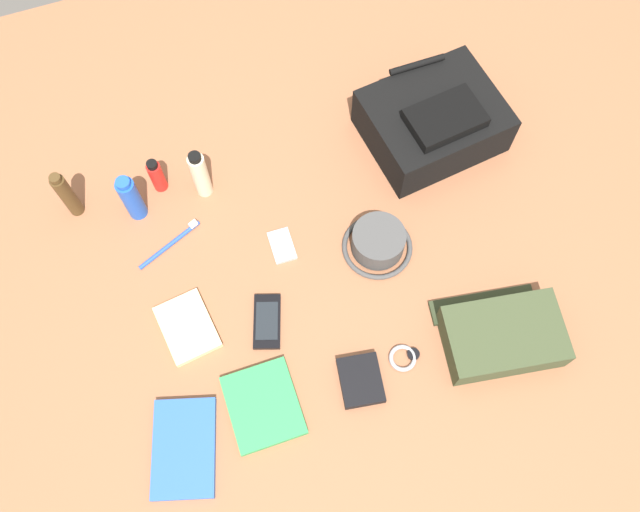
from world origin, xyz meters
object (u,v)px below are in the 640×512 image
at_px(paperback_novel, 184,448).
at_px(media_player, 282,246).
at_px(toiletry_pouch, 502,335).
at_px(cologne_bottle, 67,195).
at_px(notepad, 187,327).
at_px(backpack, 433,121).
at_px(lotion_bottle, 200,174).
at_px(deodorant_spray, 131,198).
at_px(cell_phone, 267,322).
at_px(travel_guidebook, 263,406).
at_px(wristwatch, 404,358).
at_px(bucket_hat, 378,243).
at_px(wallet, 361,381).
at_px(toothbrush, 173,242).
at_px(sunscreen_spray, 157,176).

height_order(paperback_novel, media_player, paperback_novel).
bearing_deg(toiletry_pouch, cologne_bottle, 141.98).
xyz_separation_m(cologne_bottle, notepad, (0.17, -0.38, -0.07)).
height_order(backpack, lotion_bottle, lotion_bottle).
xyz_separation_m(deodorant_spray, media_player, (0.30, -0.21, -0.07)).
bearing_deg(cell_phone, backpack, 31.51).
height_order(travel_guidebook, wristwatch, travel_guidebook).
height_order(bucket_hat, cologne_bottle, cologne_bottle).
xyz_separation_m(backpack, media_player, (-0.46, -0.17, -0.06)).
height_order(lotion_bottle, paperback_novel, lotion_bottle).
height_order(cologne_bottle, wristwatch, cologne_bottle).
bearing_deg(backpack, deodorant_spray, 177.10).
distance_m(cell_phone, wristwatch, 0.32).
bearing_deg(cologne_bottle, wallet, -51.67).
relative_size(wristwatch, toothbrush, 0.42).
bearing_deg(wristwatch, toiletry_pouch, -8.36).
height_order(bucket_hat, paperback_novel, bucket_hat).
height_order(wallet, notepad, wallet).
relative_size(lotion_bottle, wristwatch, 2.27).
xyz_separation_m(wristwatch, toothbrush, (-0.41, 0.45, 0.00)).
height_order(backpack, cologne_bottle, cologne_bottle).
height_order(cell_phone, notepad, notepad).
height_order(backpack, cell_phone, backpack).
bearing_deg(lotion_bottle, toiletry_pouch, -48.90).
xyz_separation_m(media_player, wristwatch, (0.17, -0.35, 0.00)).
distance_m(sunscreen_spray, wristwatch, 0.73).
distance_m(travel_guidebook, wallet, 0.22).
relative_size(deodorant_spray, cell_phone, 1.07).
height_order(wristwatch, notepad, notepad).
relative_size(cologne_bottle, wristwatch, 2.25).
distance_m(cell_phone, media_player, 0.19).
bearing_deg(paperback_novel, wallet, 1.06).
distance_m(backpack, deodorant_spray, 0.76).
xyz_separation_m(bucket_hat, wallet, (-0.15, -0.29, -0.02)).
relative_size(toiletry_pouch, notepad, 1.87).
bearing_deg(bucket_hat, backpack, 45.50).
bearing_deg(sunscreen_spray, deodorant_spray, -143.66).
distance_m(cologne_bottle, wristwatch, 0.87).
height_order(cell_phone, wallet, wallet).
bearing_deg(cologne_bottle, toothbrush, -40.11).
bearing_deg(lotion_bottle, travel_guidebook, -92.83).
xyz_separation_m(toiletry_pouch, bucket_hat, (-0.17, 0.30, -0.00)).
xyz_separation_m(bucket_hat, lotion_bottle, (-0.34, 0.29, 0.05)).
xyz_separation_m(sunscreen_spray, notepad, (-0.04, -0.38, -0.04)).
height_order(sunscreen_spray, wallet, sunscreen_spray).
bearing_deg(sunscreen_spray, travel_guidebook, -83.21).
height_order(sunscreen_spray, notepad, sunscreen_spray).
distance_m(sunscreen_spray, paperback_novel, 0.65).
xyz_separation_m(deodorant_spray, notepad, (0.03, -0.33, -0.06)).
bearing_deg(wristwatch, backpack, 61.06).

